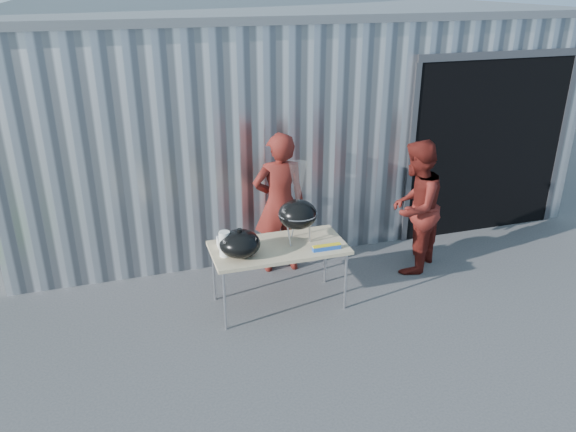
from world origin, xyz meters
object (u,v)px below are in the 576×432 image
object	(u,v)px
folding_table	(279,249)
person_bystander	(415,207)
person_cook	(279,204)
kettle_grill	(298,207)

from	to	relation	value
folding_table	person_bystander	bearing A→B (deg)	10.00
person_cook	person_bystander	world-z (taller)	person_cook
folding_table	person_cook	world-z (taller)	person_cook
person_bystander	kettle_grill	bearing A→B (deg)	-31.41
kettle_grill	folding_table	bearing A→B (deg)	-169.77
folding_table	kettle_grill	world-z (taller)	kettle_grill
folding_table	person_cook	distance (m)	0.90
kettle_grill	person_bystander	bearing A→B (deg)	9.97
folding_table	person_cook	xyz separation A→B (m)	(0.26, 0.83, 0.20)
person_cook	person_bystander	distance (m)	1.69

